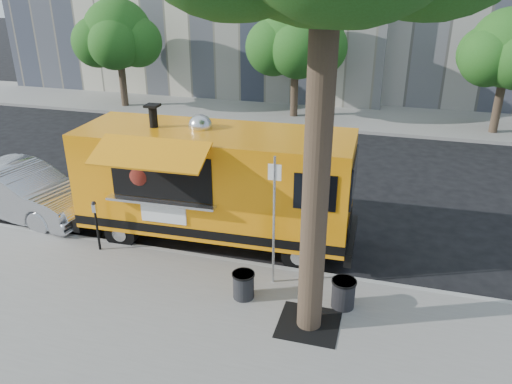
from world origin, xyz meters
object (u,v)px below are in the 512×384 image
at_px(sign_post, 274,214).
at_px(sedan, 21,191).
at_px(far_tree_a, 118,34).
at_px(far_tree_b, 296,38).
at_px(trash_bin_left, 343,293).
at_px(food_truck, 214,182).
at_px(trash_bin_right, 243,284).
at_px(parking_meter, 96,220).
at_px(far_tree_c, 509,48).

relative_size(sign_post, sedan, 0.63).
xyz_separation_m(far_tree_a, sedan, (3.66, -12.30, -2.99)).
bearing_deg(far_tree_b, trash_bin_left, -74.20).
xyz_separation_m(food_truck, trash_bin_right, (1.54, -2.45, -1.21)).
distance_m(parking_meter, food_truck, 3.04).
relative_size(far_tree_a, trash_bin_right, 9.10).
distance_m(far_tree_c, food_truck, 15.01).
distance_m(sign_post, food_truck, 2.64).
bearing_deg(far_tree_b, food_truck, -87.50).
xyz_separation_m(far_tree_c, food_truck, (-8.45, -12.23, -2.05)).
xyz_separation_m(far_tree_b, trash_bin_right, (2.08, -14.99, -3.37)).
bearing_deg(far_tree_a, sedan, -73.43).
bearing_deg(far_tree_b, parking_meter, -98.10).
height_order(far_tree_a, food_truck, far_tree_a).
bearing_deg(parking_meter, far_tree_c, 51.34).
relative_size(parking_meter, trash_bin_left, 2.13).
xyz_separation_m(parking_meter, food_truck, (2.55, 1.52, 0.69)).
bearing_deg(sedan, far_tree_b, -14.36).
relative_size(far_tree_a, trash_bin_left, 8.54).
height_order(parking_meter, food_truck, food_truck).
bearing_deg(far_tree_a, trash_bin_left, -47.42).
relative_size(trash_bin_left, trash_bin_right, 1.07).
distance_m(far_tree_c, parking_meter, 17.82).
relative_size(food_truck, trash_bin_left, 11.56).
height_order(far_tree_a, sign_post, far_tree_a).
bearing_deg(parking_meter, trash_bin_left, -6.30).
bearing_deg(parking_meter, food_truck, 30.79).
xyz_separation_m(far_tree_c, trash_bin_right, (-6.92, -14.69, -3.25)).
relative_size(far_tree_b, trash_bin_right, 9.34).
height_order(far_tree_b, parking_meter, far_tree_b).
distance_m(sign_post, trash_bin_right, 1.64).
height_order(far_tree_a, trash_bin_left, far_tree_a).
xyz_separation_m(far_tree_a, sign_post, (11.55, -13.85, -1.93)).
height_order(far_tree_a, far_tree_b, far_tree_b).
height_order(far_tree_c, parking_meter, far_tree_c).
xyz_separation_m(far_tree_a, parking_meter, (7.00, -13.65, -2.79)).
bearing_deg(far_tree_c, sedan, -139.15).
bearing_deg(far_tree_c, trash_bin_left, -108.51).
bearing_deg(sign_post, trash_bin_left, -16.56).
bearing_deg(far_tree_a, sign_post, -50.17).
bearing_deg(food_truck, trash_bin_left, -33.13).
bearing_deg(sedan, food_truck, -79.92).
relative_size(far_tree_c, parking_meter, 3.90).
bearing_deg(trash_bin_left, food_truck, 148.73).
bearing_deg(trash_bin_left, far_tree_c, 71.49).
xyz_separation_m(parking_meter, trash_bin_left, (6.17, -0.68, -0.50)).
height_order(sign_post, sedan, sign_post).
xyz_separation_m(far_tree_c, parking_meter, (-11.00, -13.75, -2.74)).
relative_size(far_tree_b, far_tree_c, 1.06).
relative_size(far_tree_b, sedan, 1.16).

